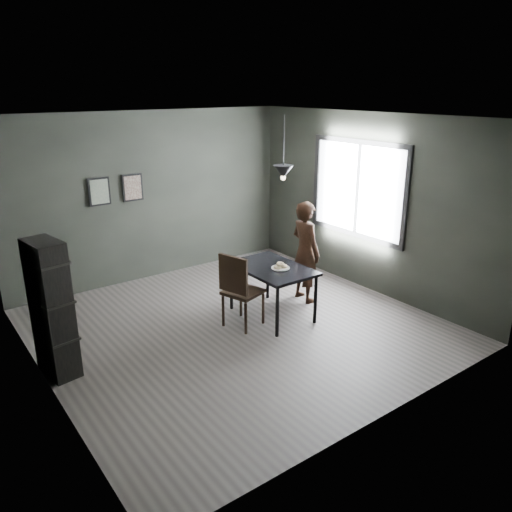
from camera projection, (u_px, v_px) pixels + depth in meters
ground at (238, 327)px, 6.91m from camera, size 5.00×5.00×0.00m
back_wall at (152, 197)px, 8.36m from camera, size 5.00×0.10×2.80m
ceiling at (235, 118)px, 6.00m from camera, size 5.00×5.00×0.02m
window_assembly at (357, 189)px, 7.94m from camera, size 0.04×1.96×1.56m
cafe_table at (272, 272)px, 7.03m from camera, size 0.80×1.20×0.75m
white_plate at (280, 268)px, 6.93m from camera, size 0.23×0.23×0.01m
donut_pile at (280, 266)px, 6.92m from camera, size 0.21×0.13×0.09m
woman at (305, 252)px, 7.55m from camera, size 0.41×0.59×1.56m
wood_chair at (239, 286)px, 6.70m from camera, size 0.57×0.57×1.06m
shelf_unit at (52, 310)px, 5.55m from camera, size 0.38×0.58×1.60m
pendant_lamp at (283, 172)px, 6.80m from camera, size 0.28×0.28×0.86m
framed_print_left at (99, 192)px, 7.76m from camera, size 0.34×0.04×0.44m
framed_print_right at (133, 188)px, 8.07m from camera, size 0.34×0.04×0.44m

